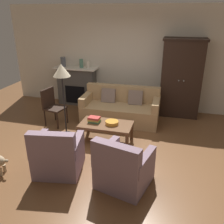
% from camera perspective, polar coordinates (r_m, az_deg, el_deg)
% --- Properties ---
extents(ground_plane, '(9.60, 9.60, 0.00)m').
position_cam_1_polar(ground_plane, '(5.04, -1.57, -8.55)').
color(ground_plane, brown).
extents(back_wall, '(7.20, 0.10, 2.80)m').
position_cam_1_polar(back_wall, '(6.90, 4.45, 12.50)').
color(back_wall, silver).
rests_on(back_wall, ground).
extents(fireplace, '(1.26, 0.48, 1.12)m').
position_cam_1_polar(fireplace, '(7.30, -8.24, 6.19)').
color(fireplace, '#4C4947').
rests_on(fireplace, ground).
extents(armoire, '(1.06, 0.57, 2.01)m').
position_cam_1_polar(armoire, '(6.55, 16.01, 7.65)').
color(armoire, black).
rests_on(armoire, ground).
extents(couch, '(1.94, 0.90, 0.86)m').
position_cam_1_polar(couch, '(6.13, 2.03, 0.69)').
color(couch, tan).
rests_on(couch, ground).
extents(coffee_table, '(1.10, 0.60, 0.42)m').
position_cam_1_polar(coffee_table, '(5.13, -1.41, -3.32)').
color(coffee_table, brown).
rests_on(coffee_table, ground).
extents(fruit_bowl, '(0.28, 0.28, 0.07)m').
position_cam_1_polar(fruit_bowl, '(5.06, -0.03, -2.52)').
color(fruit_bowl, orange).
rests_on(fruit_bowl, coffee_table).
extents(book_stack, '(0.26, 0.19, 0.12)m').
position_cam_1_polar(book_stack, '(5.16, -4.21, -1.79)').
color(book_stack, '#427A4C').
rests_on(book_stack, coffee_table).
extents(mantel_vase_slate, '(0.15, 0.15, 0.27)m').
position_cam_1_polar(mantel_vase_slate, '(7.28, -11.42, 11.51)').
color(mantel_vase_slate, '#565B66').
rests_on(mantel_vase_slate, fireplace).
extents(mantel_vase_jade, '(0.11, 0.11, 0.24)m').
position_cam_1_polar(mantel_vase_jade, '(7.05, -7.23, 11.30)').
color(mantel_vase_jade, slate).
rests_on(mantel_vase_jade, fireplace).
extents(mantel_vase_cream, '(0.10, 0.10, 0.21)m').
position_cam_1_polar(mantel_vase_cream, '(6.98, -5.67, 11.11)').
color(mantel_vase_cream, beige).
rests_on(mantel_vase_cream, fireplace).
extents(armchair_near_left, '(0.89, 0.89, 0.88)m').
position_cam_1_polar(armchair_near_left, '(4.33, -12.60, -10.00)').
color(armchair_near_left, gray).
rests_on(armchair_near_left, ground).
extents(armchair_near_right, '(0.93, 0.93, 0.88)m').
position_cam_1_polar(armchair_near_right, '(3.93, 2.68, -13.13)').
color(armchair_near_right, gray).
rests_on(armchair_near_right, ground).
extents(side_chair_wooden, '(0.52, 0.52, 0.90)m').
position_cam_1_polar(side_chair_wooden, '(6.06, -13.94, 1.72)').
color(side_chair_wooden, black).
rests_on(side_chair_wooden, ground).
extents(floor_lamp, '(0.36, 0.36, 1.62)m').
position_cam_1_polar(floor_lamp, '(5.16, -11.76, 8.63)').
color(floor_lamp, black).
rests_on(floor_lamp, ground).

